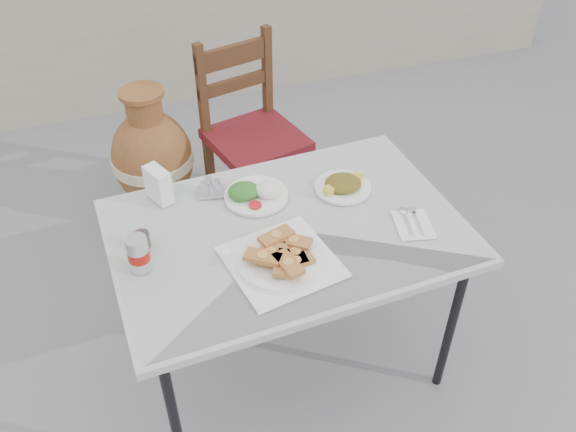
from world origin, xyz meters
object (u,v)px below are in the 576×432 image
object	(u,v)px
cola_glass	(141,237)
condiment_caddy	(211,189)
cafe_table	(287,239)
napkin_holder	(159,185)
soda_can	(138,254)
terracotta_urn	(153,159)
chair	(252,133)
salad_chopped_plate	(343,185)
pide_plate	(281,255)
salad_rice_plate	(255,193)

from	to	relation	value
cola_glass	condiment_caddy	world-z (taller)	cola_glass
cafe_table	napkin_holder	size ratio (longest dim) A/B	9.64
cafe_table	cola_glass	xyz separation A→B (m)	(-0.51, 0.07, 0.09)
soda_can	terracotta_urn	xyz separation A→B (m)	(0.17, 1.24, -0.48)
cola_glass	terracotta_urn	world-z (taller)	cola_glass
cafe_table	terracotta_urn	distance (m)	1.30
napkin_holder	chair	world-z (taller)	chair
cola_glass	terracotta_urn	bearing A→B (deg)	82.55
salad_chopped_plate	cola_glass	xyz separation A→B (m)	(-0.78, -0.08, 0.02)
cola_glass	salad_chopped_plate	bearing A→B (deg)	5.96
pide_plate	soda_can	size ratio (longest dim) A/B	3.10
chair	napkin_holder	bearing A→B (deg)	-142.05
cafe_table	napkin_holder	distance (m)	0.53
soda_can	condiment_caddy	xyz separation A→B (m)	(0.31, 0.32, -0.04)
pide_plate	chair	world-z (taller)	chair
cola_glass	pide_plate	bearing A→B (deg)	-27.92
cafe_table	napkin_holder	xyz separation A→B (m)	(-0.40, 0.31, 0.12)
salad_chopped_plate	cola_glass	bearing A→B (deg)	-174.04
cola_glass	cafe_table	bearing A→B (deg)	-8.05
cafe_table	pide_plate	size ratio (longest dim) A/B	3.21
soda_can	chair	bearing A→B (deg)	57.80
cafe_table	soda_can	xyz separation A→B (m)	(-0.53, -0.04, 0.12)
soda_can	salad_chopped_plate	bearing A→B (deg)	13.40
terracotta_urn	salad_chopped_plate	bearing A→B (deg)	-58.73
pide_plate	napkin_holder	distance (m)	0.58
pide_plate	soda_can	bearing A→B (deg)	165.21
terracotta_urn	chair	bearing A→B (deg)	-18.54
cola_glass	condiment_caddy	size ratio (longest dim) A/B	0.82
pide_plate	soda_can	distance (m)	0.47
salad_chopped_plate	cola_glass	world-z (taller)	cola_glass
salad_chopped_plate	soda_can	bearing A→B (deg)	-166.60
pide_plate	salad_rice_plate	xyz separation A→B (m)	(0.01, 0.37, -0.01)
pide_plate	salad_chopped_plate	xyz separation A→B (m)	(0.35, 0.31, -0.01)
condiment_caddy	napkin_holder	bearing A→B (deg)	171.63
cafe_table	salad_chopped_plate	xyz separation A→B (m)	(0.28, 0.15, 0.07)
cafe_table	salad_chopped_plate	size ratio (longest dim) A/B	5.89
cafe_table	pide_plate	xyz separation A→B (m)	(-0.07, -0.16, 0.09)
soda_can	terracotta_urn	size ratio (longest dim) A/B	0.17
chair	cola_glass	bearing A→B (deg)	-138.80
napkin_holder	soda_can	bearing A→B (deg)	-133.49
soda_can	pide_plate	bearing A→B (deg)	-14.79
salad_chopped_plate	condiment_caddy	bearing A→B (deg)	165.12
salad_rice_plate	terracotta_urn	xyz separation A→B (m)	(-0.30, 0.99, -0.43)
soda_can	terracotta_urn	world-z (taller)	soda_can
chair	salad_chopped_plate	bearing A→B (deg)	-96.10
salad_chopped_plate	terracotta_urn	distance (m)	1.30
cafe_table	chair	bearing A→B (deg)	81.90
cola_glass	napkin_holder	bearing A→B (deg)	67.08
salad_chopped_plate	terracotta_urn	world-z (taller)	salad_chopped_plate
soda_can	condiment_caddy	world-z (taller)	soda_can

